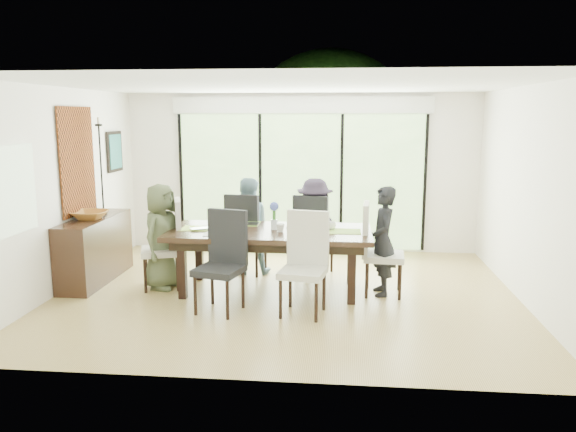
# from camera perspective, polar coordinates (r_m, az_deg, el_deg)

# --- Properties ---
(floor) EXTENTS (6.00, 5.00, 0.01)m
(floor) POSITION_cam_1_polar(r_m,az_deg,el_deg) (7.52, -0.19, -7.90)
(floor) COLOR olive
(floor) RESTS_ON ground
(ceiling) EXTENTS (6.00, 5.00, 0.01)m
(ceiling) POSITION_cam_1_polar(r_m,az_deg,el_deg) (7.15, -0.20, 13.20)
(ceiling) COLOR white
(ceiling) RESTS_ON wall_back
(wall_back) EXTENTS (6.00, 0.02, 2.70)m
(wall_back) POSITION_cam_1_polar(r_m,az_deg,el_deg) (9.69, 1.31, 4.40)
(wall_back) COLOR white
(wall_back) RESTS_ON floor
(wall_front) EXTENTS (6.00, 0.02, 2.70)m
(wall_front) POSITION_cam_1_polar(r_m,az_deg,el_deg) (4.76, -3.27, -1.72)
(wall_front) COLOR silver
(wall_front) RESTS_ON floor
(wall_left) EXTENTS (0.02, 5.00, 2.70)m
(wall_left) POSITION_cam_1_polar(r_m,az_deg,el_deg) (8.09, -21.95, 2.50)
(wall_left) COLOR silver
(wall_left) RESTS_ON floor
(wall_right) EXTENTS (0.02, 5.00, 2.70)m
(wall_right) POSITION_cam_1_polar(r_m,az_deg,el_deg) (7.53, 23.26, 1.89)
(wall_right) COLOR silver
(wall_right) RESTS_ON floor
(glass_doors) EXTENTS (4.20, 0.02, 2.30)m
(glass_doors) POSITION_cam_1_polar(r_m,az_deg,el_deg) (9.67, 1.29, 3.49)
(glass_doors) COLOR #598C3F
(glass_doors) RESTS_ON wall_back
(blinds_header) EXTENTS (4.40, 0.06, 0.28)m
(blinds_header) POSITION_cam_1_polar(r_m,az_deg,el_deg) (9.60, 1.32, 11.22)
(blinds_header) COLOR white
(blinds_header) RESTS_ON wall_back
(mullion_a) EXTENTS (0.05, 0.04, 2.30)m
(mullion_a) POSITION_cam_1_polar(r_m,az_deg,el_deg) (10.04, -10.77, 3.56)
(mullion_a) COLOR black
(mullion_a) RESTS_ON wall_back
(mullion_b) EXTENTS (0.05, 0.04, 2.30)m
(mullion_b) POSITION_cam_1_polar(r_m,az_deg,el_deg) (9.74, -2.83, 3.53)
(mullion_b) COLOR black
(mullion_b) RESTS_ON wall_back
(mullion_c) EXTENTS (0.05, 0.04, 2.30)m
(mullion_c) POSITION_cam_1_polar(r_m,az_deg,el_deg) (9.63, 5.45, 3.42)
(mullion_c) COLOR black
(mullion_c) RESTS_ON wall_back
(mullion_d) EXTENTS (0.05, 0.04, 2.30)m
(mullion_d) POSITION_cam_1_polar(r_m,az_deg,el_deg) (9.73, 13.74, 3.24)
(mullion_d) COLOR black
(mullion_d) RESTS_ON wall_back
(side_window) EXTENTS (0.02, 0.90, 1.00)m
(side_window) POSITION_cam_1_polar(r_m,az_deg,el_deg) (7.02, -26.23, 2.35)
(side_window) COLOR #8CAD7F
(side_window) RESTS_ON wall_left
(deck) EXTENTS (6.00, 1.80, 0.10)m
(deck) POSITION_cam_1_polar(r_m,az_deg,el_deg) (10.80, 1.64, -2.54)
(deck) COLOR brown
(deck) RESTS_ON ground
(rail_top) EXTENTS (6.00, 0.08, 0.06)m
(rail_top) POSITION_cam_1_polar(r_m,az_deg,el_deg) (11.47, 1.94, 1.27)
(rail_top) COLOR brown
(rail_top) RESTS_ON deck
(foliage_left) EXTENTS (3.20, 3.20, 3.20)m
(foliage_left) POSITION_cam_1_polar(r_m,az_deg,el_deg) (12.59, -5.98, 6.10)
(foliage_left) COLOR #14380F
(foliage_left) RESTS_ON ground
(foliage_mid) EXTENTS (4.00, 4.00, 4.00)m
(foliage_mid) POSITION_cam_1_polar(r_m,az_deg,el_deg) (12.92, 4.22, 7.83)
(foliage_mid) COLOR #14380F
(foliage_mid) RESTS_ON ground
(foliage_right) EXTENTS (2.80, 2.80, 2.80)m
(foliage_right) POSITION_cam_1_polar(r_m,az_deg,el_deg) (12.24, 12.57, 4.95)
(foliage_right) COLOR #14380F
(foliage_right) RESTS_ON ground
(foliage_far) EXTENTS (3.60, 3.60, 3.60)m
(foliage_far) POSITION_cam_1_polar(r_m,az_deg,el_deg) (13.69, 0.07, 7.23)
(foliage_far) COLOR #14380F
(foliage_far) RESTS_ON ground
(table_top) EXTENTS (2.67, 1.22, 0.07)m
(table_top) POSITION_cam_1_polar(r_m,az_deg,el_deg) (7.43, -1.84, -1.69)
(table_top) COLOR black
(table_top) RESTS_ON floor
(table_apron) EXTENTS (2.44, 1.00, 0.11)m
(table_apron) POSITION_cam_1_polar(r_m,az_deg,el_deg) (7.45, -1.84, -2.44)
(table_apron) COLOR black
(table_apron) RESTS_ON floor
(table_leg_fl) EXTENTS (0.10, 0.10, 0.77)m
(table_leg_fl) POSITION_cam_1_polar(r_m,az_deg,el_deg) (7.34, -10.69, -5.36)
(table_leg_fl) COLOR black
(table_leg_fl) RESTS_ON floor
(table_leg_fr) EXTENTS (0.10, 0.10, 0.77)m
(table_leg_fr) POSITION_cam_1_polar(r_m,az_deg,el_deg) (7.05, 6.50, -5.89)
(table_leg_fr) COLOR black
(table_leg_fr) RESTS_ON floor
(table_leg_bl) EXTENTS (0.10, 0.10, 0.77)m
(table_leg_bl) POSITION_cam_1_polar(r_m,az_deg,el_deg) (8.14, -9.00, -3.76)
(table_leg_bl) COLOR black
(table_leg_bl) RESTS_ON floor
(table_leg_br) EXTENTS (0.10, 0.10, 0.77)m
(table_leg_br) POSITION_cam_1_polar(r_m,az_deg,el_deg) (7.88, 6.41, -4.16)
(table_leg_br) COLOR black
(table_leg_br) RESTS_ON floor
(chair_left_end) EXTENTS (0.64, 0.64, 1.22)m
(chair_left_end) POSITION_cam_1_polar(r_m,az_deg,el_deg) (7.81, -12.83, -2.78)
(chair_left_end) COLOR beige
(chair_left_end) RESTS_ON floor
(chair_right_end) EXTENTS (0.54, 0.54, 1.22)m
(chair_right_end) POSITION_cam_1_polar(r_m,az_deg,el_deg) (7.43, 9.73, -3.32)
(chair_right_end) COLOR beige
(chair_right_end) RESTS_ON floor
(chair_far_left) EXTENTS (0.59, 0.59, 1.22)m
(chair_far_left) POSITION_cam_1_polar(r_m,az_deg,el_deg) (8.36, -4.14, -1.69)
(chair_far_left) COLOR black
(chair_far_left) RESTS_ON floor
(chair_far_right) EXTENTS (0.61, 0.61, 1.22)m
(chair_far_right) POSITION_cam_1_polar(r_m,az_deg,el_deg) (8.25, 2.73, -1.84)
(chair_far_right) COLOR black
(chair_far_right) RESTS_ON floor
(chair_near_left) EXTENTS (0.63, 0.63, 1.22)m
(chair_near_left) POSITION_cam_1_polar(r_m,az_deg,el_deg) (6.73, -7.04, -4.69)
(chair_near_left) COLOR black
(chair_near_left) RESTS_ON floor
(chair_near_right) EXTENTS (0.59, 0.59, 1.22)m
(chair_near_right) POSITION_cam_1_polar(r_m,az_deg,el_deg) (6.58, 1.52, -4.94)
(chair_near_right) COLOR beige
(chair_near_right) RESTS_ON floor
(person_left_end) EXTENTS (0.57, 0.75, 1.43)m
(person_left_end) POSITION_cam_1_polar(r_m,az_deg,el_deg) (7.78, -12.72, -2.03)
(person_left_end) COLOR #4B5538
(person_left_end) RESTS_ON floor
(person_right_end) EXTENTS (0.49, 0.71, 1.43)m
(person_right_end) POSITION_cam_1_polar(r_m,az_deg,el_deg) (7.41, 9.60, -2.53)
(person_right_end) COLOR black
(person_right_end) RESTS_ON floor
(person_far_left) EXTENTS (0.73, 0.52, 1.43)m
(person_far_left) POSITION_cam_1_polar(r_m,az_deg,el_deg) (8.32, -4.17, -1.01)
(person_far_left) COLOR #7294A5
(person_far_left) RESTS_ON floor
(person_far_right) EXTENTS (0.73, 0.53, 1.43)m
(person_far_right) POSITION_cam_1_polar(r_m,az_deg,el_deg) (8.21, 2.73, -1.15)
(person_far_right) COLOR #271F2F
(person_far_right) RESTS_ON floor
(placemat_left) EXTENTS (0.49, 0.36, 0.01)m
(placemat_left) POSITION_cam_1_polar(r_m,az_deg,el_deg) (7.60, -8.96, -1.25)
(placemat_left) COLOR #A0C546
(placemat_left) RESTS_ON table_top
(placemat_right) EXTENTS (0.49, 0.36, 0.01)m
(placemat_right) POSITION_cam_1_polar(r_m,az_deg,el_deg) (7.36, 5.51, -1.55)
(placemat_right) COLOR #7DA53A
(placemat_right) RESTS_ON table_top
(placemat_far_l) EXTENTS (0.49, 0.36, 0.01)m
(placemat_far_l) POSITION_cam_1_polar(r_m,az_deg,el_deg) (7.88, -4.71, -0.76)
(placemat_far_l) COLOR #72A83C
(placemat_far_l) RESTS_ON table_top
(placemat_far_r) EXTENTS (0.49, 0.36, 0.01)m
(placemat_far_r) POSITION_cam_1_polar(r_m,az_deg,el_deg) (7.76, 2.57, -0.90)
(placemat_far_r) COLOR #81B841
(placemat_far_r) RESTS_ON table_top
(placemat_paper) EXTENTS (0.49, 0.36, 0.01)m
(placemat_paper) POSITION_cam_1_polar(r_m,az_deg,el_deg) (7.23, -6.48, -1.79)
(placemat_paper) COLOR white
(placemat_paper) RESTS_ON table_top
(tablet_far_l) EXTENTS (0.29, 0.20, 0.01)m
(tablet_far_l) POSITION_cam_1_polar(r_m,az_deg,el_deg) (7.81, -4.06, -0.77)
(tablet_far_l) COLOR black
(tablet_far_l) RESTS_ON table_top
(tablet_far_r) EXTENTS (0.27, 0.19, 0.01)m
(tablet_far_r) POSITION_cam_1_polar(r_m,az_deg,el_deg) (7.72, 2.18, -0.90)
(tablet_far_r) COLOR black
(tablet_far_r) RESTS_ON table_top
(papers) EXTENTS (0.33, 0.24, 0.00)m
(papers) POSITION_cam_1_polar(r_m,az_deg,el_deg) (7.32, 3.55, -1.61)
(papers) COLOR white
(papers) RESTS_ON table_top
(platter_base) EXTENTS (0.29, 0.29, 0.03)m
(platter_base) POSITION_cam_1_polar(r_m,az_deg,el_deg) (7.22, -6.48, -1.67)
(platter_base) COLOR white
(platter_base) RESTS_ON table_top
(platter_snacks) EXTENTS (0.22, 0.22, 0.02)m
(platter_snacks) POSITION_cam_1_polar(r_m,az_deg,el_deg) (7.22, -6.49, -1.51)
(platter_snacks) COLOR #C95017
(platter_snacks) RESTS_ON table_top
(vase) EXTENTS (0.09, 0.09, 0.13)m
(vase) POSITION_cam_1_polar(r_m,az_deg,el_deg) (7.45, -1.41, -0.87)
(vase) COLOR silver
(vase) RESTS_ON table_top
(hyacinth_stems) EXTENTS (0.04, 0.04, 0.18)m
(hyacinth_stems) POSITION_cam_1_polar(r_m,az_deg,el_deg) (7.43, -1.42, 0.14)
(hyacinth_stems) COLOR #337226
(hyacinth_stems) RESTS_ON table_top
(hyacinth_blooms) EXTENTS (0.12, 0.12, 0.12)m
(hyacinth_blooms) POSITION_cam_1_polar(r_m,az_deg,el_deg) (7.41, -1.42, 0.99)
(hyacinth_blooms) COLOR #4958B6
(hyacinth_blooms) RESTS_ON table_top
(laptop) EXTENTS (0.44, 0.39, 0.03)m
(laptop) POSITION_cam_1_polar(r_m,az_deg,el_deg) (7.48, -8.41, -1.34)
(laptop) COLOR silver
(laptop) RESTS_ON table_top
(cup_a) EXTENTS (0.18, 0.18, 0.11)m
(cup_a) POSITION_cam_1_polar(r_m,az_deg,el_deg) (7.68, -6.89, -0.71)
(cup_a) COLOR white
(cup_a) RESTS_ON table_top
(cup_b) EXTENTS (0.16, 0.16, 0.10)m
(cup_b) POSITION_cam_1_polar(r_m,az_deg,el_deg) (7.30, -0.78, -1.23)
(cup_b) COLOR white
(cup_b) RESTS_ON table_top
(cup_c) EXTENTS (0.18, 0.18, 0.11)m
(cup_c) POSITION_cam_1_polar(r_m,az_deg,el_deg) (7.45, 4.37, -1.00)
(cup_c) COLOR white
(cup_c) RESTS_ON table_top
(book) EXTENTS (0.27, 0.30, 0.02)m
(book) POSITION_cam_1_polar(r_m,az_deg,el_deg) (7.44, 0.12, -1.32)
(book) COLOR white
(book) RESTS_ON table_top
(sideboard) EXTENTS (0.45, 1.62, 0.91)m
(sideboard) POSITION_cam_1_polar(r_m,az_deg,el_deg) (8.43, -18.99, -3.22)
(sideboard) COLOR black
(sideboard) RESTS_ON floor
(bowl) EXTENTS (0.48, 0.48, 0.12)m
(bowl) POSITION_cam_1_polar(r_m,az_deg,el_deg) (8.24, -19.48, 0.10)
(bowl) COLOR brown
(bowl) RESTS_ON sideboard
(candlestick_base) EXTENTS (0.10, 0.10, 0.04)m
(candlestick_base) POSITION_cam_1_polar(r_m,az_deg,el_deg) (8.65, -18.21, 0.37)
(candlestick_base) COLOR black
(candlestick_base) RESTS_ON sideboard
(candlestick_shaft) EXTENTS (0.02, 0.02, 1.26)m
(candlestick_shaft) POSITION_cam_1_polar(r_m,az_deg,el_deg) (8.57, -18.45, 4.56)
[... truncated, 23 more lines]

